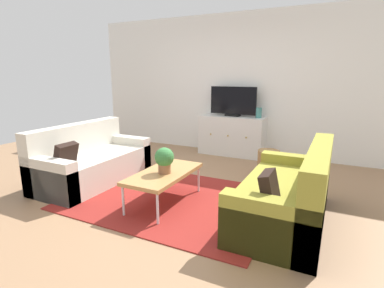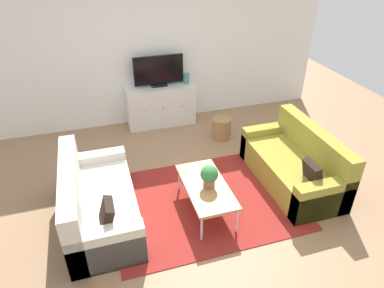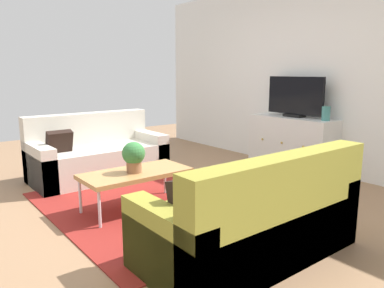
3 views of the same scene
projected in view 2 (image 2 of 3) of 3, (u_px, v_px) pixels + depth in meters
name	position (u px, v px, depth m)	size (l,w,h in m)	color
ground_plane	(201.00, 195.00, 4.90)	(10.00, 10.00, 0.00)	#997251
wall_back	(157.00, 50.00, 6.26)	(6.40, 0.12, 2.70)	white
area_rug	(204.00, 201.00, 4.77)	(2.50, 1.90, 0.01)	maroon
couch_left_side	(94.00, 205.00, 4.30)	(0.83, 1.71, 0.84)	beige
couch_right_side	(296.00, 165.00, 5.02)	(0.83, 1.71, 0.84)	olive
coffee_table	(206.00, 187.00, 4.45)	(0.53, 1.09, 0.40)	#B7844C
potted_plant	(209.00, 175.00, 4.33)	(0.23, 0.23, 0.31)	#936042
tv_console	(161.00, 105.00, 6.53)	(1.26, 0.47, 0.76)	silver
flat_screen_tv	(159.00, 71.00, 6.20)	(0.90, 0.16, 0.56)	black
glass_vase	(186.00, 78.00, 6.41)	(0.11, 0.11, 0.19)	teal
wicker_basket	(221.00, 128.00, 6.16)	(0.34, 0.34, 0.38)	#9E7547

